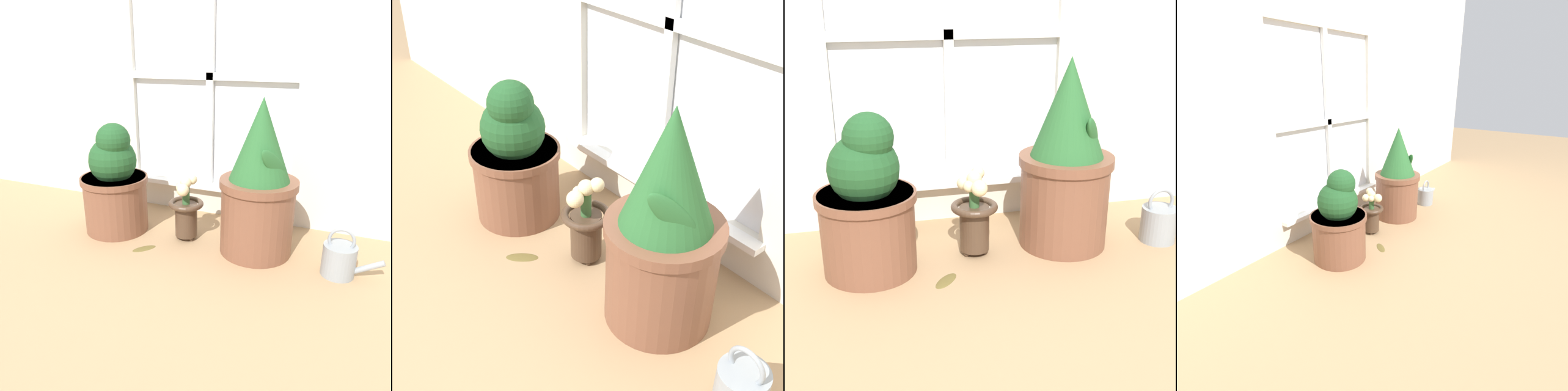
# 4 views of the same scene
# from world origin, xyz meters

# --- Properties ---
(ground_plane) EXTENTS (10.00, 10.00, 0.00)m
(ground_plane) POSITION_xyz_m (0.00, 0.00, 0.00)
(ground_plane) COLOR tan
(potted_plant_left) EXTENTS (0.32, 0.32, 0.53)m
(potted_plant_left) POSITION_xyz_m (-0.34, 0.12, 0.23)
(potted_plant_left) COLOR brown
(potted_plant_left) RESTS_ON ground_plane
(potted_plant_right) EXTENTS (0.33, 0.33, 0.67)m
(potted_plant_right) POSITION_xyz_m (0.35, 0.16, 0.30)
(potted_plant_right) COLOR brown
(potted_plant_right) RESTS_ON ground_plane
(flower_vase) EXTENTS (0.16, 0.16, 0.31)m
(flower_vase) POSITION_xyz_m (0.01, 0.15, 0.15)
(flower_vase) COLOR #473323
(flower_vase) RESTS_ON ground_plane
(watering_can) EXTENTS (0.23, 0.13, 0.20)m
(watering_can) POSITION_xyz_m (0.70, 0.10, 0.07)
(watering_can) COLOR gray
(watering_can) RESTS_ON ground_plane
(fallen_leaf) EXTENTS (0.10, 0.11, 0.01)m
(fallen_leaf) POSITION_xyz_m (-0.12, -0.01, 0.00)
(fallen_leaf) COLOR brown
(fallen_leaf) RESTS_ON ground_plane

